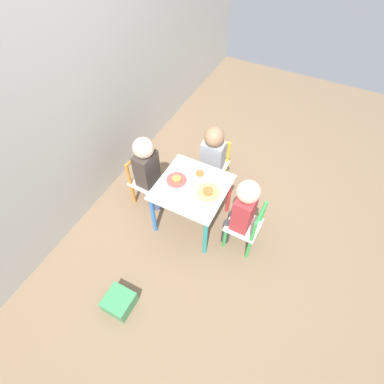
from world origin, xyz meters
name	(u,v)px	position (x,y,z in m)	size (l,w,h in m)	color
ground_plane	(192,220)	(0.00, 0.00, 0.00)	(6.00, 6.00, 0.00)	#7F664C
house_wall	(68,60)	(0.00, 0.96, 1.30)	(6.00, 0.06, 2.60)	beige
kids_table	(192,192)	(0.00, 0.00, 0.40)	(0.56, 0.56, 0.48)	silver
chair_yellow	(214,165)	(0.50, 0.02, 0.25)	(0.27, 0.27, 0.52)	silver
chair_orange	(145,181)	(0.03, 0.50, 0.25)	(0.28, 0.28, 0.52)	silver
chair_green	(246,227)	(-0.01, -0.50, 0.25)	(0.27, 0.27, 0.52)	silver
child_right	(212,155)	(0.44, 0.02, 0.45)	(0.22, 0.21, 0.73)	#38383D
child_back	(148,167)	(0.03, 0.44, 0.47)	(0.21, 0.23, 0.77)	#4C608E
child_front	(243,209)	(-0.01, -0.44, 0.47)	(0.20, 0.22, 0.77)	#38383D
plate_right	(200,174)	(0.14, 0.00, 0.49)	(0.16, 0.16, 0.03)	white
plate_back	(177,180)	(0.00, 0.14, 0.49)	(0.17, 0.17, 0.03)	#E54C47
plate_front	(208,192)	(0.00, -0.14, 0.49)	(0.20, 0.20, 0.03)	#EADB66
storage_bin	(119,302)	(-0.94, 0.13, 0.06)	(0.20, 0.20, 0.13)	#3D8E56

